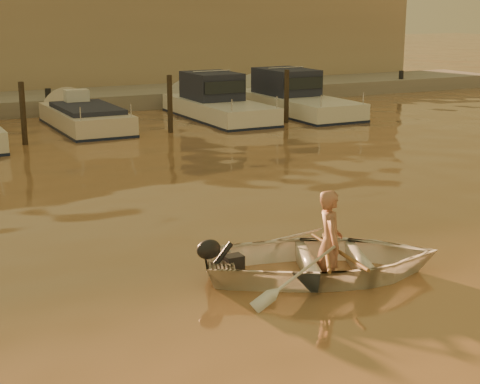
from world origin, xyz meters
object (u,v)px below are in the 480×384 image
dinghy (323,260)px  moored_boat_3 (86,122)px  moored_boat_4 (219,103)px  moored_boat_5 (295,98)px  person (330,242)px

dinghy → moored_boat_3: size_ratio=0.63×
moored_boat_4 → moored_boat_5: bearing=0.0°
person → moored_boat_5: moored_boat_5 is taller
person → moored_boat_3: person is taller
person → moored_boat_5: size_ratio=0.22×
moored_boat_4 → moored_boat_5: same height
person → moored_boat_3: size_ratio=0.29×
dinghy → moored_boat_3: bearing=19.2°
dinghy → person: size_ratio=2.22×
person → moored_boat_3: (0.53, 16.47, -0.35)m
dinghy → moored_boat_4: moored_boat_4 is taller
moored_boat_3 → moored_boat_4: size_ratio=0.88×
dinghy → person: bearing=-90.0°
person → moored_boat_4: size_ratio=0.25×
moored_boat_4 → person: bearing=-109.6°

